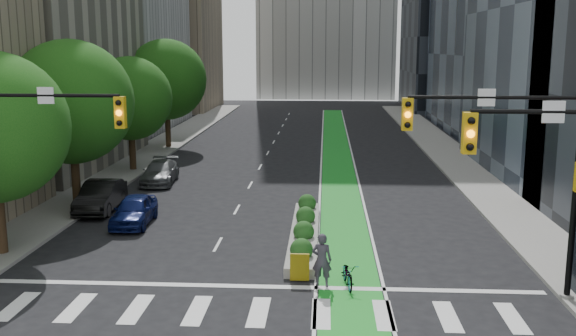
# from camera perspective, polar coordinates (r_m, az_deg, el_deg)

# --- Properties ---
(ground) EXTENTS (160.00, 160.00, 0.00)m
(ground) POSITION_cam_1_polar(r_m,az_deg,el_deg) (22.04, -2.34, -11.64)
(ground) COLOR black
(ground) RESTS_ON ground
(sidewalk_left) EXTENTS (3.60, 90.00, 0.15)m
(sidewalk_left) POSITION_cam_1_polar(r_m,az_deg,el_deg) (48.07, -13.47, 0.52)
(sidewalk_left) COLOR gray
(sidewalk_left) RESTS_ON ground
(sidewalk_right) EXTENTS (3.60, 90.00, 0.15)m
(sidewalk_right) POSITION_cam_1_polar(r_m,az_deg,el_deg) (47.04, 15.23, 0.21)
(sidewalk_right) COLOR gray
(sidewalk_right) RESTS_ON ground
(bike_lane_paint) EXTENTS (2.20, 70.00, 0.01)m
(bike_lane_paint) POSITION_cam_1_polar(r_m,az_deg,el_deg) (50.97, 4.35, 1.28)
(bike_lane_paint) COLOR green
(bike_lane_paint) RESTS_ON ground
(building_tan_far) EXTENTS (14.00, 16.00, 26.00)m
(building_tan_far) POSITION_cam_1_polar(r_m,az_deg,el_deg) (89.16, -11.30, 13.55)
(building_tan_far) COLOR tan
(building_tan_far) RESTS_ON ground
(building_dark_end) EXTENTS (14.00, 18.00, 28.00)m
(building_dark_end) POSITION_cam_1_polar(r_m,az_deg,el_deg) (90.24, 15.27, 13.98)
(building_dark_end) COLOR black
(building_dark_end) RESTS_ON ground
(tree_mid) EXTENTS (6.40, 6.40, 8.78)m
(tree_mid) POSITION_cam_1_polar(r_m,az_deg,el_deg) (34.93, -18.72, 5.57)
(tree_mid) COLOR black
(tree_mid) RESTS_ON ground
(tree_midfar) EXTENTS (5.60, 5.60, 7.76)m
(tree_midfar) POSITION_cam_1_polar(r_m,az_deg,el_deg) (44.38, -13.86, 6.01)
(tree_midfar) COLOR black
(tree_midfar) RESTS_ON ground
(tree_far) EXTENTS (6.60, 6.60, 9.00)m
(tree_far) POSITION_cam_1_polar(r_m,az_deg,el_deg) (53.94, -10.77, 7.73)
(tree_far) COLOR black
(tree_far) RESTS_ON ground
(signal_left) EXTENTS (6.14, 0.51, 7.20)m
(signal_left) POSITION_cam_1_polar(r_m,az_deg,el_deg) (23.64, -23.79, 1.04)
(signal_left) COLOR black
(signal_left) RESTS_ON ground
(signal_right) EXTENTS (5.82, 0.51, 7.20)m
(signal_right) POSITION_cam_1_polar(r_m,az_deg,el_deg) (22.06, 20.73, 0.69)
(signal_right) COLOR black
(signal_right) RESTS_ON ground
(median_planter) EXTENTS (1.20, 10.26, 1.10)m
(median_planter) POSITION_cam_1_polar(r_m,az_deg,el_deg) (28.48, 1.47, -5.60)
(median_planter) COLOR gray
(median_planter) RESTS_ON ground
(bicycle) EXTENTS (0.82, 1.79, 0.91)m
(bicycle) POSITION_cam_1_polar(r_m,az_deg,el_deg) (23.13, 5.35, -9.37)
(bicycle) COLOR gray
(bicycle) RESTS_ON ground
(cyclist) EXTENTS (0.76, 0.55, 1.94)m
(cyclist) POSITION_cam_1_polar(r_m,az_deg,el_deg) (22.91, 3.03, -8.16)
(cyclist) COLOR #38343E
(cyclist) RESTS_ON ground
(parked_car_left_near) EXTENTS (1.81, 4.18, 1.40)m
(parked_car_left_near) POSITION_cam_1_polar(r_m,az_deg,el_deg) (31.50, -13.52, -3.67)
(parked_car_left_near) COLOR #0D1750
(parked_car_left_near) RESTS_ON ground
(parked_car_left_mid) EXTENTS (1.89, 4.77, 1.54)m
(parked_car_left_mid) POSITION_cam_1_polar(r_m,az_deg,el_deg) (34.54, -16.32, -2.42)
(parked_car_left_mid) COLOR black
(parked_car_left_mid) RESTS_ON ground
(parked_car_left_far) EXTENTS (2.24, 4.81, 1.36)m
(parked_car_left_far) POSITION_cam_1_polar(r_m,az_deg,el_deg) (40.66, -11.32, -0.37)
(parked_car_left_far) COLOR #515456
(parked_car_left_far) RESTS_ON ground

